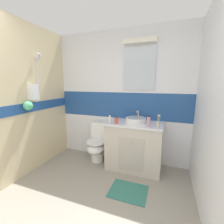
{
  "coord_description": "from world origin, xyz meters",
  "views": [
    {
      "loc": [
        0.86,
        -0.4,
        1.53
      ],
      "look_at": [
        0.05,
        1.82,
        1.08
      ],
      "focal_mm": 24.28,
      "sensor_mm": 36.0,
      "label": 1
    }
  ],
  "objects_px": {
    "soap_dispenser": "(117,121)",
    "toothpaste_tube_upright": "(110,119)",
    "sink_basin": "(136,120)",
    "shampoo_bottle_tall": "(149,121)",
    "toilet": "(98,143)",
    "toothbrush_cup": "(158,124)"
  },
  "relations": [
    {
      "from": "soap_dispenser",
      "to": "toothpaste_tube_upright",
      "type": "bearing_deg",
      "value": -173.05
    },
    {
      "from": "soap_dispenser",
      "to": "toothpaste_tube_upright",
      "type": "xyz_separation_m",
      "value": [
        -0.12,
        -0.01,
        0.03
      ]
    },
    {
      "from": "sink_basin",
      "to": "shampoo_bottle_tall",
      "type": "height_order",
      "value": "sink_basin"
    },
    {
      "from": "sink_basin",
      "to": "toilet",
      "type": "relative_size",
      "value": 0.52
    },
    {
      "from": "toilet",
      "to": "soap_dispenser",
      "type": "relative_size",
      "value": 5.35
    },
    {
      "from": "toilet",
      "to": "shampoo_bottle_tall",
      "type": "bearing_deg",
      "value": -11.04
    },
    {
      "from": "toothpaste_tube_upright",
      "to": "toilet",
      "type": "bearing_deg",
      "value": 147.92
    },
    {
      "from": "toothbrush_cup",
      "to": "toothpaste_tube_upright",
      "type": "distance_m",
      "value": 0.79
    },
    {
      "from": "soap_dispenser",
      "to": "sink_basin",
      "type": "bearing_deg",
      "value": 37.22
    },
    {
      "from": "toilet",
      "to": "shampoo_bottle_tall",
      "type": "relative_size",
      "value": 4.24
    },
    {
      "from": "toothpaste_tube_upright",
      "to": "shampoo_bottle_tall",
      "type": "bearing_deg",
      "value": 1.67
    },
    {
      "from": "sink_basin",
      "to": "toothpaste_tube_upright",
      "type": "xyz_separation_m",
      "value": [
        -0.41,
        -0.23,
        0.03
      ]
    },
    {
      "from": "soap_dispenser",
      "to": "toilet",
      "type": "bearing_deg",
      "value": 156.61
    },
    {
      "from": "toothbrush_cup",
      "to": "soap_dispenser",
      "type": "xyz_separation_m",
      "value": [
        -0.68,
        0.0,
        -0.01
      ]
    },
    {
      "from": "soap_dispenser",
      "to": "toothpaste_tube_upright",
      "type": "relative_size",
      "value": 0.86
    },
    {
      "from": "toilet",
      "to": "soap_dispenser",
      "type": "distance_m",
      "value": 0.74
    },
    {
      "from": "sink_basin",
      "to": "toothbrush_cup",
      "type": "xyz_separation_m",
      "value": [
        0.39,
        -0.22,
        0.01
      ]
    },
    {
      "from": "toilet",
      "to": "sink_basin",
      "type": "bearing_deg",
      "value": 1.7
    },
    {
      "from": "toilet",
      "to": "soap_dispenser",
      "type": "bearing_deg",
      "value": -23.39
    },
    {
      "from": "toilet",
      "to": "toothpaste_tube_upright",
      "type": "relative_size",
      "value": 4.6
    },
    {
      "from": "toilet",
      "to": "toothpaste_tube_upright",
      "type": "height_order",
      "value": "toothpaste_tube_upright"
    },
    {
      "from": "sink_basin",
      "to": "soap_dispenser",
      "type": "height_order",
      "value": "sink_basin"
    }
  ]
}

